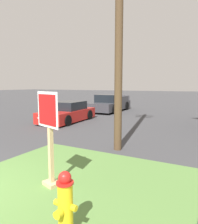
{
  "coord_description": "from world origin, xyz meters",
  "views": [
    {
      "loc": [
        4.68,
        -1.85,
        2.28
      ],
      "look_at": [
        1.5,
        3.98,
        1.43
      ],
      "focal_mm": 33.81,
      "sensor_mm": 36.0,
      "label": 1
    }
  ],
  "objects_px": {
    "fire_hydrant": "(65,206)",
    "manhole_cover": "(60,162)",
    "stop_sign": "(50,141)",
    "parked_sedan_red": "(68,113)",
    "pickup_truck_charcoal": "(110,104)"
  },
  "relations": [
    {
      "from": "manhole_cover",
      "to": "fire_hydrant",
      "type": "bearing_deg",
      "value": -49.22
    },
    {
      "from": "stop_sign",
      "to": "fire_hydrant",
      "type": "bearing_deg",
      "value": -41.33
    },
    {
      "from": "stop_sign",
      "to": "parked_sedan_red",
      "type": "height_order",
      "value": "stop_sign"
    },
    {
      "from": "fire_hydrant",
      "to": "parked_sedan_red",
      "type": "relative_size",
      "value": 0.23
    },
    {
      "from": "stop_sign",
      "to": "parked_sedan_red",
      "type": "distance_m",
      "value": 8.83
    },
    {
      "from": "parked_sedan_red",
      "to": "stop_sign",
      "type": "bearing_deg",
      "value": -55.47
    },
    {
      "from": "stop_sign",
      "to": "manhole_cover",
      "type": "distance_m",
      "value": 1.93
    },
    {
      "from": "stop_sign",
      "to": "manhole_cover",
      "type": "height_order",
      "value": "stop_sign"
    },
    {
      "from": "parked_sedan_red",
      "to": "pickup_truck_charcoal",
      "type": "height_order",
      "value": "pickup_truck_charcoal"
    },
    {
      "from": "manhole_cover",
      "to": "pickup_truck_charcoal",
      "type": "distance_m",
      "value": 12.5
    },
    {
      "from": "stop_sign",
      "to": "parked_sedan_red",
      "type": "bearing_deg",
      "value": 124.53
    },
    {
      "from": "pickup_truck_charcoal",
      "to": "parked_sedan_red",
      "type": "bearing_deg",
      "value": -91.01
    },
    {
      "from": "fire_hydrant",
      "to": "manhole_cover",
      "type": "height_order",
      "value": "fire_hydrant"
    },
    {
      "from": "stop_sign",
      "to": "parked_sedan_red",
      "type": "relative_size",
      "value": 0.49
    },
    {
      "from": "fire_hydrant",
      "to": "manhole_cover",
      "type": "distance_m",
      "value": 3.28
    }
  ]
}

